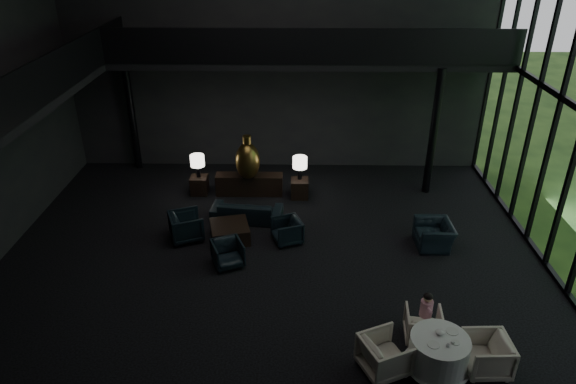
{
  "coord_description": "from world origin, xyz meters",
  "views": [
    {
      "loc": [
        0.61,
        -10.84,
        7.65
      ],
      "look_at": [
        0.4,
        0.5,
        1.75
      ],
      "focal_mm": 32.0,
      "sensor_mm": 36.0,
      "label": 1
    }
  ],
  "objects_px": {
    "dining_table": "(438,355)",
    "dining_chair_north": "(423,324)",
    "lounge_armchair_east": "(287,230)",
    "lounge_armchair_south": "(228,253)",
    "table_lamp_right": "(300,163)",
    "dining_chair_west": "(385,352)",
    "console": "(249,184)",
    "lounge_armchair_west": "(186,223)",
    "coffee_table": "(230,232)",
    "side_table_right": "(300,188)",
    "side_table_left": "(199,185)",
    "dining_chair_east": "(487,352)",
    "table_lamp_left": "(197,162)",
    "bronze_urn": "(248,161)",
    "sofa": "(247,208)",
    "window_armchair": "(434,231)",
    "child": "(427,305)"
  },
  "relations": [
    {
      "from": "dining_table",
      "to": "dining_chair_north",
      "type": "bearing_deg",
      "value": 97.17
    },
    {
      "from": "lounge_armchair_east",
      "to": "lounge_armchair_south",
      "type": "height_order",
      "value": "lounge_armchair_east"
    },
    {
      "from": "table_lamp_right",
      "to": "dining_chair_west",
      "type": "relative_size",
      "value": 0.8
    },
    {
      "from": "console",
      "to": "lounge_armchair_west",
      "type": "relative_size",
      "value": 2.21
    },
    {
      "from": "dining_chair_north",
      "to": "console",
      "type": "bearing_deg",
      "value": -51.61
    },
    {
      "from": "table_lamp_right",
      "to": "coffee_table",
      "type": "height_order",
      "value": "table_lamp_right"
    },
    {
      "from": "side_table_right",
      "to": "coffee_table",
      "type": "bearing_deg",
      "value": -127.49
    },
    {
      "from": "console",
      "to": "coffee_table",
      "type": "height_order",
      "value": "console"
    },
    {
      "from": "side_table_left",
      "to": "dining_chair_east",
      "type": "height_order",
      "value": "dining_chair_east"
    },
    {
      "from": "dining_table",
      "to": "dining_chair_east",
      "type": "height_order",
      "value": "dining_chair_east"
    },
    {
      "from": "table_lamp_left",
      "to": "dining_chair_north",
      "type": "xyz_separation_m",
      "value": [
        5.73,
        -6.42,
        -0.75
      ]
    },
    {
      "from": "console",
      "to": "bronze_urn",
      "type": "distance_m",
      "value": 0.97
    },
    {
      "from": "bronze_urn",
      "to": "lounge_armchair_west",
      "type": "distance_m",
      "value": 2.96
    },
    {
      "from": "dining_chair_east",
      "to": "dining_chair_west",
      "type": "height_order",
      "value": "dining_chair_west"
    },
    {
      "from": "dining_table",
      "to": "coffee_table",
      "type": "bearing_deg",
      "value": 134.94
    },
    {
      "from": "lounge_armchair_south",
      "to": "sofa",
      "type": "bearing_deg",
      "value": 60.15
    },
    {
      "from": "side_table_left",
      "to": "dining_chair_north",
      "type": "bearing_deg",
      "value": -48.24
    },
    {
      "from": "console",
      "to": "side_table_left",
      "type": "distance_m",
      "value": 1.6
    },
    {
      "from": "dining_table",
      "to": "table_lamp_right",
      "type": "bearing_deg",
      "value": 110.32
    },
    {
      "from": "table_lamp_right",
      "to": "dining_chair_north",
      "type": "bearing_deg",
      "value": -68.08
    },
    {
      "from": "side_table_right",
      "to": "window_armchair",
      "type": "height_order",
      "value": "window_armchair"
    },
    {
      "from": "side_table_right",
      "to": "table_lamp_right",
      "type": "height_order",
      "value": "table_lamp_right"
    },
    {
      "from": "console",
      "to": "dining_chair_west",
      "type": "bearing_deg",
      "value": -66.32
    },
    {
      "from": "side_table_left",
      "to": "coffee_table",
      "type": "bearing_deg",
      "value": -64.4
    },
    {
      "from": "table_lamp_right",
      "to": "dining_table",
      "type": "distance_m",
      "value": 7.64
    },
    {
      "from": "lounge_armchair_east",
      "to": "dining_table",
      "type": "bearing_deg",
      "value": 13.7
    },
    {
      "from": "lounge_armchair_east",
      "to": "dining_chair_west",
      "type": "distance_m",
      "value": 4.93
    },
    {
      "from": "table_lamp_left",
      "to": "side_table_right",
      "type": "bearing_deg",
      "value": -3.59
    },
    {
      "from": "coffee_table",
      "to": "lounge_armchair_west",
      "type": "bearing_deg",
      "value": -179.92
    },
    {
      "from": "window_armchair",
      "to": "child",
      "type": "relative_size",
      "value": 1.8
    },
    {
      "from": "table_lamp_left",
      "to": "window_armchair",
      "type": "distance_m",
      "value": 7.41
    },
    {
      "from": "sofa",
      "to": "child",
      "type": "height_order",
      "value": "child"
    },
    {
      "from": "side_table_left",
      "to": "dining_chair_east",
      "type": "distance_m",
      "value": 9.92
    },
    {
      "from": "table_lamp_right",
      "to": "lounge_armchair_east",
      "type": "height_order",
      "value": "table_lamp_right"
    },
    {
      "from": "dining_chair_east",
      "to": "dining_chair_west",
      "type": "distance_m",
      "value": 1.94
    },
    {
      "from": "lounge_armchair_south",
      "to": "dining_chair_north",
      "type": "bearing_deg",
      "value": -52.97
    },
    {
      "from": "sofa",
      "to": "dining_table",
      "type": "relative_size",
      "value": 1.57
    },
    {
      "from": "bronze_urn",
      "to": "dining_chair_north",
      "type": "xyz_separation_m",
      "value": [
        4.13,
        -6.17,
        -0.91
      ]
    },
    {
      "from": "dining_chair_north",
      "to": "dining_chair_east",
      "type": "xyz_separation_m",
      "value": [
        1.01,
        -0.84,
        0.09
      ]
    },
    {
      "from": "window_armchair",
      "to": "console",
      "type": "bearing_deg",
      "value": -120.95
    },
    {
      "from": "table_lamp_right",
      "to": "child",
      "type": "distance_m",
      "value": 6.66
    },
    {
      "from": "side_table_left",
      "to": "side_table_right",
      "type": "bearing_deg",
      "value": -3.55
    },
    {
      "from": "dining_chair_east",
      "to": "child",
      "type": "relative_size",
      "value": 1.61
    },
    {
      "from": "table_lamp_left",
      "to": "dining_chair_west",
      "type": "relative_size",
      "value": 0.79
    },
    {
      "from": "coffee_table",
      "to": "table_lamp_right",
      "type": "bearing_deg",
      "value": 53.31
    },
    {
      "from": "side_table_right",
      "to": "window_armchair",
      "type": "xyz_separation_m",
      "value": [
        3.57,
        -2.72,
        0.14
      ]
    },
    {
      "from": "bronze_urn",
      "to": "coffee_table",
      "type": "bearing_deg",
      "value": -97.27
    },
    {
      "from": "side_table_right",
      "to": "coffee_table",
      "type": "xyz_separation_m",
      "value": [
        -1.91,
        -2.49,
        -0.07
      ]
    },
    {
      "from": "dining_chair_west",
      "to": "lounge_armchair_west",
      "type": "bearing_deg",
      "value": 21.48
    },
    {
      "from": "table_lamp_right",
      "to": "window_armchair",
      "type": "xyz_separation_m",
      "value": [
        3.57,
        -2.79,
        -0.69
      ]
    }
  ]
}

